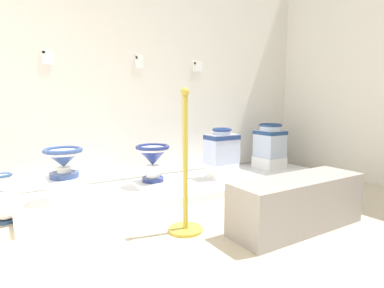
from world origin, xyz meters
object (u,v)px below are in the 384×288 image
Objects in this scene: plinth_block_tall_cobalt at (153,183)px; info_placard_third at (198,67)px; plinth_block_central_ornate at (221,170)px; museum_bench at (298,203)px; info_placard_first at (48,57)px; stanchion_post_near_left at (185,190)px; decorative_vase_spare at (5,203)px; antique_toilet_central_ornate at (222,146)px; antique_toilet_pale_glazed at (63,158)px; plinth_block_rightmost at (269,162)px; antique_toilet_tall_cobalt at (153,157)px; info_placard_second at (139,61)px; plinth_block_pale_glazed at (65,189)px; antique_toilet_rightmost at (270,139)px.

plinth_block_tall_cobalt is 1.58m from info_placard_third.
plinth_block_central_ornate is 1.38m from museum_bench.
info_placard_first is 1.92m from stanchion_post_near_left.
plinth_block_central_ornate is 0.73× the size of decorative_vase_spare.
antique_toilet_central_ornate reaches higher than decorative_vase_spare.
stanchion_post_near_left is (1.16, -0.91, 0.16)m from decorative_vase_spare.
plinth_block_rightmost is at bearing 1.62° from antique_toilet_pale_glazed.
antique_toilet_central_ornate is (1.73, -0.03, -0.01)m from antique_toilet_pale_glazed.
info_placard_first is at bearing -180.00° from info_placard_third.
antique_toilet_tall_cobalt is 1.09m from info_placard_second.
antique_toilet_pale_glazed is at bearing 136.50° from museum_bench.
decorative_vase_spare is (-1.36, -0.11, -0.23)m from antique_toilet_tall_cobalt.
plinth_block_central_ornate is at bearing -1.02° from plinth_block_pale_glazed.
museum_bench is (0.76, -0.41, -0.12)m from stanchion_post_near_left.
antique_toilet_pale_glazed is at bearing -154.11° from info_placard_second.
info_placard_third is at bearing 25.73° from antique_toilet_tall_cobalt.
decorative_vase_spare is at bearing -179.34° from antique_toilet_central_ornate.
antique_toilet_rightmost reaches higher than antique_toilet_tall_cobalt.
stanchion_post_near_left reaches higher than decorative_vase_spare.
plinth_block_pale_glazed is 1.60m from info_placard_second.
antique_toilet_pale_glazed is 1.99m from info_placard_third.
info_placard_first is 0.35× the size of decorative_vase_spare.
antique_toilet_pale_glazed is at bearing 178.98° from plinth_block_central_ornate.
plinth_block_rightmost reaches higher than plinth_block_tall_cobalt.
antique_toilet_pale_glazed is 1.73m from antique_toilet_central_ornate.
antique_toilet_tall_cobalt reaches higher than museum_bench.
antique_toilet_central_ornate is (1.73, -0.03, 0.27)m from plinth_block_pale_glazed.
info_placard_second is 1.94m from decorative_vase_spare.
antique_toilet_rightmost is 1.98m from info_placard_second.
plinth_block_tall_cobalt is at bearing 0.00° from antique_toilet_tall_cobalt.
antique_toilet_tall_cobalt is (0.89, 0.06, 0.21)m from plinth_block_pale_glazed.
antique_toilet_rightmost is at bearing 6.75° from antique_toilet_central_ornate.
info_placard_second reaches higher than stanchion_post_near_left.
info_placard_third reaches higher than antique_toilet_rightmost.
plinth_block_tall_cobalt is at bearing -179.48° from plinth_block_rightmost.
antique_toilet_pale_glazed is 0.81× the size of antique_toilet_central_ornate.
antique_toilet_tall_cobalt is 1.41m from info_placard_first.
info_placard_third is 0.12× the size of stanchion_post_near_left.
museum_bench reaches higher than plinth_block_central_ornate.
antique_toilet_pale_glazed is at bearing -176.26° from plinth_block_tall_cobalt.
antique_toilet_central_ornate is 0.39× the size of stanchion_post_near_left.
antique_toilet_central_ornate is 0.37× the size of museum_bench.
antique_toilet_tall_cobalt is (-0.00, 0.00, 0.29)m from plinth_block_tall_cobalt.
info_placard_second reaches higher than antique_toilet_tall_cobalt.
plinth_block_central_ornate is at bearing -1.02° from antique_toilet_pale_glazed.
antique_toilet_tall_cobalt is at bearing 3.74° from plinth_block_pale_glazed.
stanchion_post_near_left is (-0.24, -1.42, -1.10)m from info_placard_second.
stanchion_post_near_left reaches higher than plinth_block_central_ornate.
plinth_block_rightmost is 0.31× the size of stanchion_post_near_left.
antique_toilet_central_ornate is at bearing -6.04° from plinth_block_tall_cobalt.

